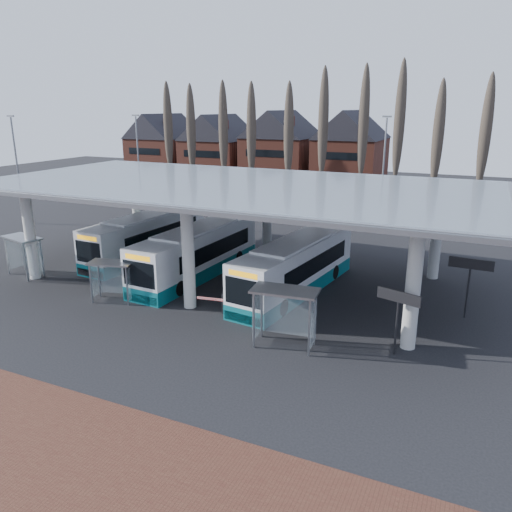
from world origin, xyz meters
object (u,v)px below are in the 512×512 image
at_px(bus_1, 198,253).
at_px(shelter_1, 113,272).
at_px(bus_2, 296,267).
at_px(shelter_0, 25,247).
at_px(bus_0, 148,237).
at_px(shelter_2, 286,304).

height_order(bus_1, shelter_1, bus_1).
height_order(bus_2, shelter_0, bus_2).
relative_size(bus_0, shelter_2, 3.65).
distance_m(bus_0, shelter_2, 17.62).
height_order(bus_2, shelter_1, bus_2).
distance_m(bus_0, bus_2, 13.01).
bearing_deg(shelter_2, shelter_0, 166.81).
height_order(bus_1, shelter_2, bus_1).
bearing_deg(bus_1, shelter_2, -35.75).
distance_m(shelter_0, shelter_1, 8.46).
xyz_separation_m(bus_1, shelter_2, (9.10, -7.25, 0.52)).
xyz_separation_m(bus_0, bus_2, (12.79, -2.41, 0.01)).
height_order(bus_0, bus_2, bus_2).
bearing_deg(shelter_0, bus_0, 69.28).
distance_m(bus_2, shelter_1, 10.85).
bearing_deg(shelter_1, shelter_2, -20.97).
relative_size(bus_0, shelter_0, 3.76).
xyz_separation_m(bus_0, shelter_2, (14.85, -9.47, 0.56)).
bearing_deg(bus_1, bus_0, 161.65).
bearing_deg(shelter_2, bus_0, 141.35).
bearing_deg(bus_0, shelter_0, -120.13).
relative_size(bus_0, shelter_1, 4.19).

